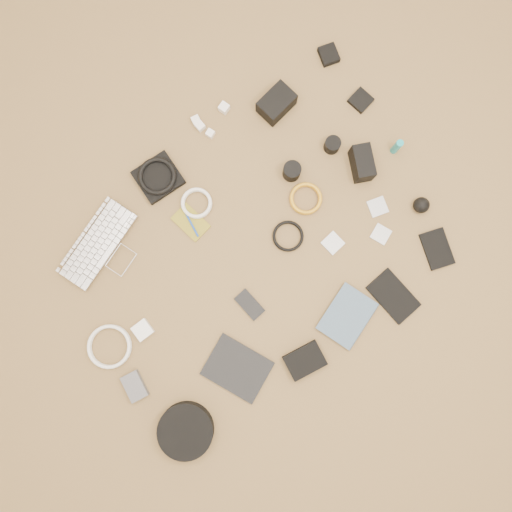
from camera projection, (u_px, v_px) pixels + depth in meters
room_shell at (258, 142)px, 0.61m from camera, size 4.04×4.04×2.58m
laptop at (109, 251)px, 1.84m from camera, size 0.40×0.34×0.03m
headphone_pouch at (158, 178)px, 1.87m from camera, size 0.16×0.15×0.03m
headphones at (157, 176)px, 1.85m from camera, size 0.16×0.16×0.02m
charger_a at (196, 121)px, 1.89m from camera, size 0.03×0.03×0.03m
charger_b at (200, 126)px, 1.89m from camera, size 0.03×0.03×0.03m
charger_c at (224, 108)px, 1.89m from camera, size 0.04×0.04×0.03m
charger_d at (210, 133)px, 1.88m from camera, size 0.04×0.04×0.03m
dslr_camera at (276, 104)px, 1.87m from camera, size 0.15×0.11×0.08m
lens_pouch at (329, 55)px, 1.91m from camera, size 0.08×0.09×0.03m
notebook_olive at (191, 222)px, 1.86m from camera, size 0.11×0.14×0.01m
pen_blue at (190, 222)px, 1.86m from camera, size 0.02×0.12×0.01m
cable_white_a at (197, 204)px, 1.87m from camera, size 0.15×0.15×0.01m
lens_a at (292, 171)px, 1.85m from camera, size 0.09×0.09×0.07m
lens_b at (332, 145)px, 1.87m from camera, size 0.08×0.08×0.05m
card_reader at (361, 100)px, 1.90m from camera, size 0.09×0.09×0.02m
power_brick at (143, 330)px, 1.82m from camera, size 0.06×0.06×0.03m
cable_white_b at (110, 346)px, 1.82m from camera, size 0.16×0.16×0.01m
cable_black at (288, 236)px, 1.86m from camera, size 0.14×0.14×0.01m
cable_yellow at (306, 199)px, 1.87m from camera, size 0.14×0.14×0.01m
flash at (362, 163)px, 1.84m from camera, size 0.11×0.14×0.09m
lens_cleaner at (397, 147)px, 1.85m from camera, size 0.04×0.04×0.09m
battery_charger at (135, 386)px, 1.80m from camera, size 0.08×0.11×0.03m
tablet at (237, 368)px, 1.81m from camera, size 0.25×0.27×0.01m
phone at (250, 305)px, 1.83m from camera, size 0.07×0.12×0.01m
filter_case_left at (333, 243)px, 1.85m from camera, size 0.07×0.07×0.01m
filter_case_mid at (381, 234)px, 1.86m from camera, size 0.08×0.08×0.01m
filter_case_right at (378, 207)px, 1.87m from camera, size 0.08×0.08×0.01m
air_blower at (421, 205)px, 1.84m from camera, size 0.07×0.07×0.06m
headphone_case at (186, 431)px, 1.77m from camera, size 0.23×0.23×0.05m
drive_case at (305, 361)px, 1.80m from camera, size 0.15×0.12×0.03m
paperback at (364, 328)px, 1.82m from camera, size 0.24×0.21×0.02m
notebook_black_a at (393, 296)px, 1.83m from camera, size 0.13×0.19×0.01m
notebook_black_b at (437, 249)px, 1.85m from camera, size 0.13×0.16×0.01m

